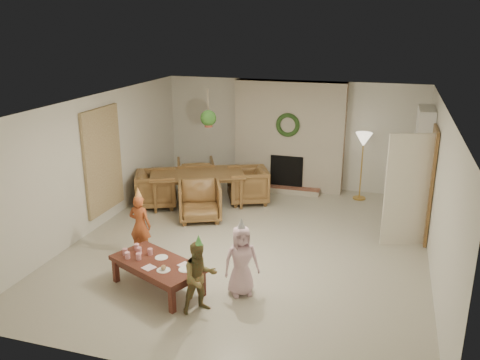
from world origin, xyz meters
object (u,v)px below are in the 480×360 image
at_px(dining_chair_near, 200,201).
at_px(child_plaid, 200,278).
at_px(dining_table, 198,189).
at_px(dining_chair_right, 248,185).
at_px(child_pink, 241,261).
at_px(child_red, 140,225).
at_px(dining_chair_far, 196,175).
at_px(coffee_table_top, 157,264).
at_px(dining_chair_left, 157,189).

distance_m(dining_chair_near, child_plaid, 3.29).
distance_m(dining_table, dining_chair_right, 1.08).
height_order(dining_chair_near, dining_chair_right, same).
relative_size(dining_chair_near, child_pink, 0.80).
xyz_separation_m(dining_chair_right, child_red, (-1.00, -2.97, 0.15)).
relative_size(dining_chair_far, coffee_table_top, 0.60).
distance_m(dining_chair_near, dining_chair_right, 1.38).
bearing_deg(dining_chair_near, child_red, -126.61).
distance_m(dining_chair_near, dining_chair_left, 1.22).
bearing_deg(coffee_table_top, dining_chair_near, 122.49).
xyz_separation_m(dining_table, dining_chair_right, (0.98, 0.45, 0.04)).
xyz_separation_m(dining_chair_far, child_plaid, (1.92, -4.63, 0.12)).
xyz_separation_m(dining_chair_right, child_pink, (0.98, -3.70, 0.14)).
relative_size(dining_table, dining_chair_near, 2.34).
relative_size(dining_table, child_red, 1.86).
bearing_deg(coffee_table_top, dining_table, 126.36).
height_order(dining_chair_near, child_plaid, child_plaid).
bearing_deg(child_red, dining_chair_right, -107.62).
bearing_deg(child_pink, child_plaid, -155.89).
bearing_deg(dining_chair_left, child_pink, -160.79).
height_order(dining_chair_left, child_red, child_red).
height_order(dining_chair_near, dining_chair_left, same).
bearing_deg(coffee_table_top, child_plaid, -0.54).
relative_size(dining_chair_near, coffee_table_top, 0.60).
bearing_deg(dining_chair_near, dining_chair_left, 135.00).
bearing_deg(child_red, dining_chair_left, -69.42).
xyz_separation_m(dining_chair_near, coffee_table_top, (0.39, -2.68, 0.02)).
bearing_deg(child_pink, coffee_table_top, 158.43).
bearing_deg(child_red, dining_chair_far, -83.12).
xyz_separation_m(dining_chair_near, dining_chair_right, (0.63, 1.23, 0.00)).
xyz_separation_m(dining_chair_left, coffee_table_top, (1.54, -3.11, 0.02)).
bearing_deg(dining_chair_near, coffee_table_top, -106.09).
xyz_separation_m(dining_chair_far, dining_chair_right, (1.34, -0.34, 0.00)).
height_order(dining_chair_far, dining_chair_right, same).
xyz_separation_m(dining_chair_near, child_pink, (1.61, -2.46, 0.14)).
height_order(dining_chair_far, coffee_table_top, dining_chair_far).
bearing_deg(dining_chair_left, dining_chair_far, -45.00).
height_order(dining_chair_near, child_pink, child_pink).
relative_size(coffee_table_top, child_pink, 1.34).
height_order(dining_table, dining_chair_far, dining_chair_far).
height_order(dining_chair_right, child_pink, child_pink).
bearing_deg(child_pink, child_red, 128.04).
xyz_separation_m(dining_chair_left, child_red, (0.77, -2.17, 0.15)).
bearing_deg(dining_table, child_plaid, -92.27).
height_order(dining_chair_far, child_red, child_red).
bearing_deg(dining_chair_right, child_red, -43.06).
xyz_separation_m(coffee_table_top, child_red, (-0.77, 0.95, 0.13)).
relative_size(dining_chair_near, child_plaid, 0.83).
bearing_deg(child_pink, dining_table, 89.25).
relative_size(child_red, child_plaid, 1.04).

